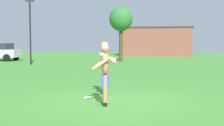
% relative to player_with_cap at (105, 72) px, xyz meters
% --- Properties ---
extents(ground_plane, '(80.00, 80.00, 0.00)m').
position_rel_player_with_cap_xyz_m(ground_plane, '(0.12, 0.52, -0.91)').
color(ground_plane, '#428433').
extents(player_with_cap, '(0.62, 0.74, 1.67)m').
position_rel_player_with_cap_xyz_m(player_with_cap, '(0.00, 0.00, 0.00)').
color(player_with_cap, black).
rests_on(player_with_cap, ground_plane).
extents(player_in_red, '(0.69, 0.68, 1.73)m').
position_rel_player_with_cap_xyz_m(player_in_red, '(-0.35, 1.61, 0.01)').
color(player_in_red, black).
rests_on(player_in_red, ground_plane).
extents(frisbee, '(0.26, 0.26, 0.03)m').
position_rel_player_with_cap_xyz_m(frisbee, '(-0.71, 0.82, -0.90)').
color(frisbee, white).
rests_on(frisbee, ground_plane).
extents(lamp_post, '(0.60, 0.24, 4.88)m').
position_rel_player_with_cap_xyz_m(lamp_post, '(-8.53, 12.99, 2.15)').
color(lamp_post, black).
rests_on(lamp_post, ground_plane).
extents(outbuilding_behind_lot, '(8.41, 4.53, 3.49)m').
position_rel_player_with_cap_xyz_m(outbuilding_behind_lot, '(0.12, 29.34, 0.84)').
color(outbuilding_behind_lot, brown).
rests_on(outbuilding_behind_lot, ground_plane).
extents(tree_right_field, '(2.02, 2.02, 4.73)m').
position_rel_player_with_cap_xyz_m(tree_right_field, '(-2.50, 17.98, 2.69)').
color(tree_right_field, '#4C3823').
rests_on(tree_right_field, ground_plane).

